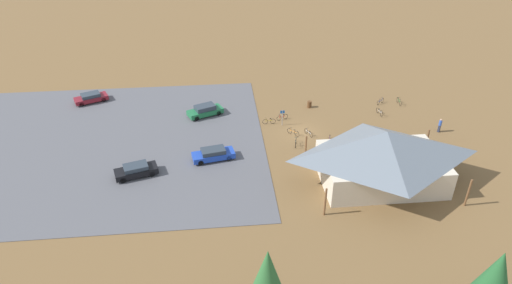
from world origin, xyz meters
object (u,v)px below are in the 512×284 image
at_px(lot_sign, 282,115).
at_px(pine_east, 494,281).
at_px(bicycle_silver_near_porch, 309,133).
at_px(bicycle_yellow_back_row, 269,121).
at_px(bicycle_green_yard_front, 399,102).
at_px(car_blue_near_entry, 213,154).
at_px(car_black_end_stall, 136,170).
at_px(trash_bin, 309,104).
at_px(car_green_mid_lot, 205,110).
at_px(pine_mideast, 267,273).
at_px(bicycle_red_near_sign, 282,117).
at_px(bicycle_white_trailside, 380,112).
at_px(bicycle_orange_lone_west, 293,132).
at_px(car_maroon_far_end, 91,98).
at_px(bicycle_purple_front_row, 330,139).
at_px(bike_pavilion, 383,155).
at_px(bicycle_blue_mid_cluster, 380,101).
at_px(bicycle_teal_lone_east, 296,142).
at_px(visitor_by_pavilion, 440,125).

xyz_separation_m(lot_sign, pine_east, (-9.55, 30.99, 3.46)).
distance_m(bicycle_silver_near_porch, bicycle_yellow_back_row, 5.63).
bearing_deg(lot_sign, bicycle_green_yard_front, -165.88).
bearing_deg(car_blue_near_entry, bicycle_green_yard_front, -156.30).
distance_m(lot_sign, car_black_end_stall, 19.67).
height_order(trash_bin, car_green_mid_lot, car_green_mid_lot).
bearing_deg(pine_mideast, bicycle_green_yard_front, -124.65).
height_order(bicycle_red_near_sign, bicycle_green_yard_front, bicycle_green_yard_front).
distance_m(pine_mideast, bicycle_white_trailside, 35.44).
distance_m(bicycle_orange_lone_west, car_black_end_stall, 19.48).
height_order(lot_sign, car_black_end_stall, lot_sign).
distance_m(bicycle_silver_near_porch, bicycle_green_yard_front, 15.98).
bearing_deg(car_black_end_stall, bicycle_yellow_back_row, -147.34).
xyz_separation_m(car_green_mid_lot, car_maroon_far_end, (15.97, -5.66, -0.08)).
relative_size(bicycle_silver_near_porch, bicycle_yellow_back_row, 0.93).
relative_size(bicycle_white_trailside, car_maroon_far_end, 0.37).
bearing_deg(bicycle_white_trailside, car_blue_near_entry, 21.21).
xyz_separation_m(bicycle_green_yard_front, bicycle_purple_front_row, (12.08, 9.02, -0.01)).
xyz_separation_m(bicycle_purple_front_row, bicycle_yellow_back_row, (6.71, -5.19, -0.00)).
bearing_deg(bike_pavilion, trash_bin, -77.23).
bearing_deg(car_maroon_far_end, car_blue_near_entry, 135.88).
xyz_separation_m(pine_east, car_maroon_far_end, (35.34, -40.21, -4.18)).
distance_m(bicycle_green_yard_front, bicycle_purple_front_row, 15.07).
bearing_deg(car_blue_near_entry, car_green_mid_lot, -85.24).
distance_m(bicycle_green_yard_front, car_maroon_far_end, 43.22).
distance_m(lot_sign, bicycle_blue_mid_cluster, 15.39).
height_order(bicycle_teal_lone_east, bicycle_purple_front_row, bicycle_teal_lone_east).
distance_m(lot_sign, pine_mideast, 28.92).
relative_size(bicycle_white_trailside, bicycle_blue_mid_cluster, 1.36).
bearing_deg(bicycle_green_yard_front, pine_mideast, 55.35).
height_order(bicycle_green_yard_front, bicycle_yellow_back_row, bicycle_yellow_back_row).
relative_size(bicycle_white_trailside, car_black_end_stall, 0.37).
bearing_deg(bicycle_orange_lone_west, trash_bin, -115.94).
bearing_deg(bike_pavilion, bicycle_orange_lone_west, -54.28).
xyz_separation_m(trash_bin, visitor_by_pavilion, (-14.81, 8.21, 0.51)).
bearing_deg(car_green_mid_lot, trash_bin, -175.89).
relative_size(trash_bin, car_black_end_stall, 0.19).
height_order(bicycle_blue_mid_cluster, car_black_end_stall, car_black_end_stall).
distance_m(bicycle_teal_lone_east, bicycle_yellow_back_row, 6.06).
bearing_deg(bicycle_green_yard_front, bike_pavilion, 63.25).
bearing_deg(bicycle_yellow_back_row, pine_mideast, 82.61).
height_order(pine_east, bicycle_white_trailside, pine_east).
relative_size(bicycle_red_near_sign, visitor_by_pavilion, 0.86).
xyz_separation_m(trash_bin, car_maroon_far_end, (30.27, -4.63, 0.24)).
bearing_deg(lot_sign, visitor_by_pavilion, 169.36).
xyz_separation_m(bicycle_red_near_sign, car_black_end_stall, (17.44, 10.93, 0.36)).
relative_size(pine_east, visitor_by_pavilion, 4.12).
xyz_separation_m(bicycle_orange_lone_west, visitor_by_pavilion, (-18.30, 1.06, 0.57)).
distance_m(lot_sign, visitor_by_pavilion, 19.63).
bearing_deg(bicycle_red_near_sign, pine_mideast, 79.33).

